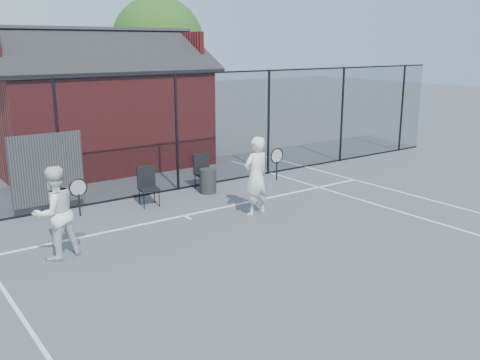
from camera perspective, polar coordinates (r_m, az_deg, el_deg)
ground at (r=9.57m, az=3.13°, el=-8.38°), size 80.00×80.00×0.00m
court_lines at (r=8.67m, az=8.73°, el=-10.99°), size 11.02×18.00×0.01m
fence at (r=13.15m, az=-11.72°, el=4.20°), size 22.04×3.00×3.00m
clubhouse at (r=17.09m, az=-14.90°, el=6.83°), size 6.50×4.36×4.19m
tree_right at (r=24.05m, az=-8.75°, el=14.19°), size 3.97×3.97×5.70m
player_front at (r=11.70m, az=1.73°, el=0.42°), size 0.80×0.60×1.76m
player_back at (r=9.87m, az=-19.14°, el=-3.32°), size 0.96×0.79×1.66m
chair_left at (r=12.62m, az=-9.70°, el=-0.75°), size 0.50×0.52×0.91m
chair_right at (r=13.86m, az=-3.85°, el=0.80°), size 0.51×0.52×0.92m
waste_bin at (r=13.59m, az=-3.43°, el=-0.12°), size 0.45×0.45×0.62m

